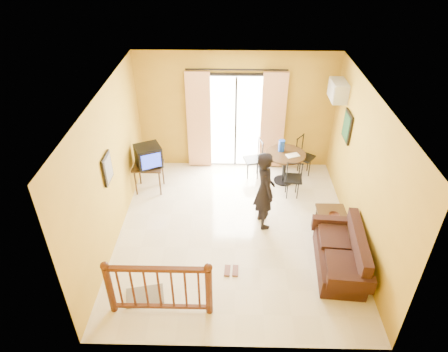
{
  "coord_description": "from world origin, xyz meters",
  "views": [
    {
      "loc": [
        -0.08,
        -5.93,
        5.23
      ],
      "look_at": [
        -0.22,
        0.2,
        1.16
      ],
      "focal_mm": 32.0,
      "sensor_mm": 36.0,
      "label": 1
    }
  ],
  "objects_px": {
    "coffee_table": "(333,226)",
    "standing_person": "(265,190)",
    "sofa": "(342,255)",
    "television": "(148,156)",
    "dining_table": "(285,159)"
  },
  "relations": [
    {
      "from": "television",
      "to": "standing_person",
      "type": "relative_size",
      "value": 0.41
    },
    {
      "from": "coffee_table",
      "to": "sofa",
      "type": "height_order",
      "value": "sofa"
    },
    {
      "from": "coffee_table",
      "to": "standing_person",
      "type": "bearing_deg",
      "value": 163.26
    },
    {
      "from": "coffee_table",
      "to": "standing_person",
      "type": "height_order",
      "value": "standing_person"
    },
    {
      "from": "standing_person",
      "to": "sofa",
      "type": "bearing_deg",
      "value": -146.24
    },
    {
      "from": "television",
      "to": "sofa",
      "type": "bearing_deg",
      "value": -57.27
    },
    {
      "from": "dining_table",
      "to": "sofa",
      "type": "relative_size",
      "value": 0.54
    },
    {
      "from": "television",
      "to": "coffee_table",
      "type": "bearing_deg",
      "value": -47.84
    },
    {
      "from": "coffee_table",
      "to": "standing_person",
      "type": "relative_size",
      "value": 0.61
    },
    {
      "from": "coffee_table",
      "to": "sofa",
      "type": "distance_m",
      "value": 0.77
    },
    {
      "from": "television",
      "to": "standing_person",
      "type": "height_order",
      "value": "standing_person"
    },
    {
      "from": "television",
      "to": "dining_table",
      "type": "xyz_separation_m",
      "value": [
        2.99,
        0.39,
        -0.28
      ]
    },
    {
      "from": "television",
      "to": "dining_table",
      "type": "bearing_deg",
      "value": -18.25
    },
    {
      "from": "dining_table",
      "to": "coffee_table",
      "type": "relative_size",
      "value": 0.9
    },
    {
      "from": "sofa",
      "to": "standing_person",
      "type": "bearing_deg",
      "value": 142.9
    }
  ]
}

